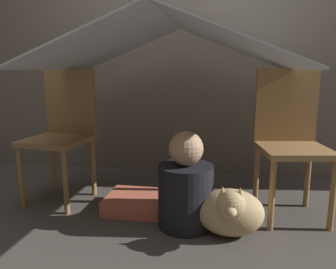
# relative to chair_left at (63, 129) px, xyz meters

# --- Properties ---
(ground_plane) EXTENTS (8.80, 8.80, 0.00)m
(ground_plane) POSITION_rel_chair_left_xyz_m (0.78, -0.28, -0.51)
(ground_plane) COLOR #47423D
(wall_back) EXTENTS (7.00, 0.05, 2.50)m
(wall_back) POSITION_rel_chair_left_xyz_m (0.78, 0.79, 0.74)
(wall_back) COLOR #6B6056
(wall_back) RESTS_ON ground_plane
(chair_left) EXTENTS (0.46, 0.46, 0.94)m
(chair_left) POSITION_rel_chair_left_xyz_m (0.00, 0.00, 0.00)
(chair_left) COLOR olive
(chair_left) RESTS_ON ground_plane
(chair_right) EXTENTS (0.47, 0.47, 0.94)m
(chair_right) POSITION_rel_chair_left_xyz_m (1.56, -0.00, 0.00)
(chair_right) COLOR olive
(chair_right) RESTS_ON ground_plane
(sheet_canopy) EXTENTS (1.59, 1.13, 0.33)m
(sheet_canopy) POSITION_rel_chair_left_xyz_m (0.78, -0.08, 0.58)
(sheet_canopy) COLOR silver
(person_front) EXTENTS (0.33, 0.33, 0.58)m
(person_front) POSITION_rel_chair_left_xyz_m (0.93, -0.31, -0.27)
(person_front) COLOR black
(person_front) RESTS_ON ground_plane
(dog) EXTENTS (0.38, 0.38, 0.34)m
(dog) POSITION_rel_chair_left_xyz_m (1.19, -0.40, -0.36)
(dog) COLOR tan
(dog) RESTS_ON ground_plane
(floor_cushion) EXTENTS (0.44, 0.35, 0.10)m
(floor_cushion) POSITION_rel_chair_left_xyz_m (0.60, -0.13, -0.46)
(floor_cushion) COLOR #CC664C
(floor_cushion) RESTS_ON ground_plane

